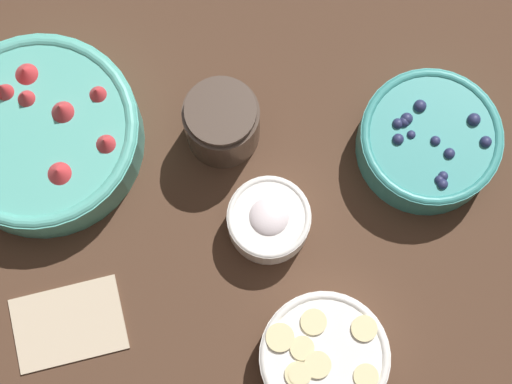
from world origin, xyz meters
The scene contains 7 objects.
ground_plane centered at (0.00, 0.00, 0.00)m, with size 4.00×4.00×0.00m, color #4C3323.
bowl_strawberries centered at (-0.26, 0.13, 0.04)m, with size 0.24×0.24×0.08m.
bowl_blueberries centered at (0.21, 0.10, 0.03)m, with size 0.17×0.17×0.06m.
bowl_bananas centered at (0.06, -0.15, 0.03)m, with size 0.15×0.15×0.05m.
bowl_cream centered at (0.01, 0.01, 0.03)m, with size 0.10×0.10×0.06m.
jar_chocolate centered at (-0.04, 0.13, 0.04)m, with size 0.09×0.09×0.09m.
napkin centered at (-0.24, -0.09, 0.00)m, with size 0.14×0.11×0.01m.
Camera 1 is at (-0.02, -0.19, 1.02)m, focal length 60.00 mm.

